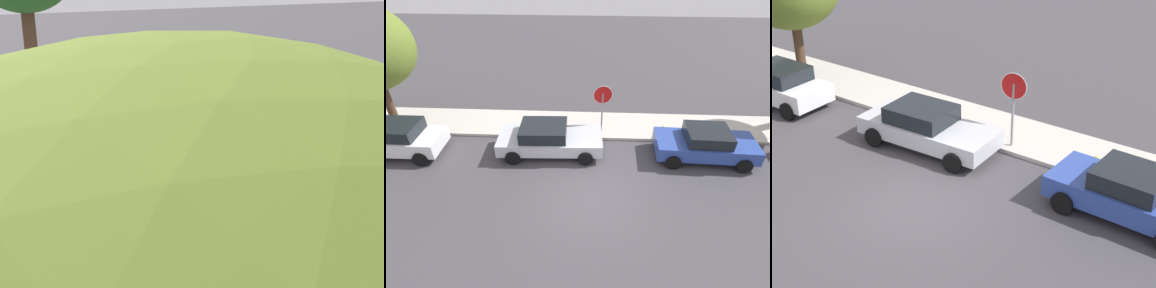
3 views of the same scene
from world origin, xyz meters
The scene contains 7 objects.
ground_plane centered at (0.00, 0.00, 0.00)m, with size 60.00×60.00×0.00m, color #423F44.
sidewalk_curb centered at (0.00, 5.07, 0.07)m, with size 32.00×2.47×0.14m, color beige.
stop_sign centered at (0.53, 4.22, 1.85)m, with size 0.88×0.12×2.65m.
parked_car_silver centered at (-1.82, 2.81, 0.71)m, with size 4.64×2.20×1.39m.
parked_car_blue centered at (5.01, 2.73, 0.72)m, with size 4.30×2.17×1.42m.
parked_car_red centered at (10.73, 2.60, 0.72)m, with size 4.10×2.27×1.40m.
fire_hydrant centered at (3.48, 4.10, 0.36)m, with size 0.30×0.22×0.72m.
Camera 1 is at (-11.59, 4.98, 6.19)m, focal length 55.00 mm.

